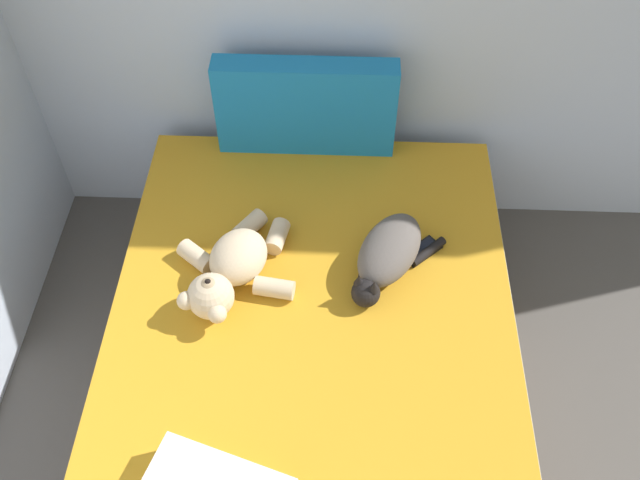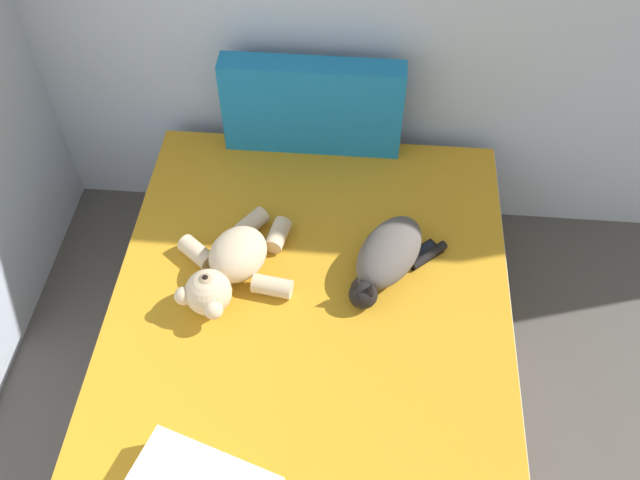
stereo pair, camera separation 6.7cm
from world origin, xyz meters
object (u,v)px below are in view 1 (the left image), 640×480
at_px(patterned_cushion, 306,107).
at_px(teddy_bear, 231,269).
at_px(cell_phone, 422,251).
at_px(cat, 387,254).
at_px(bed, 312,370).

relative_size(patterned_cushion, teddy_bear, 1.34).
height_order(patterned_cushion, cell_phone, patterned_cushion).
height_order(cat, teddy_bear, teddy_bear).
distance_m(cat, cell_phone, 0.16).
relative_size(bed, patterned_cushion, 2.77).
bearing_deg(patterned_cushion, cat, -62.94).
distance_m(bed, patterned_cushion, 1.02).
height_order(patterned_cushion, cat, patterned_cushion).
xyz_separation_m(bed, patterned_cushion, (-0.06, 0.91, 0.46)).
height_order(patterned_cushion, teddy_bear, patterned_cushion).
relative_size(patterned_cushion, cell_phone, 4.46).
xyz_separation_m(teddy_bear, cell_phone, (0.67, 0.16, -0.07)).
bearing_deg(bed, teddy_bear, 144.94).
bearing_deg(cell_phone, teddy_bear, -166.71).
bearing_deg(patterned_cushion, cell_phone, -50.84).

